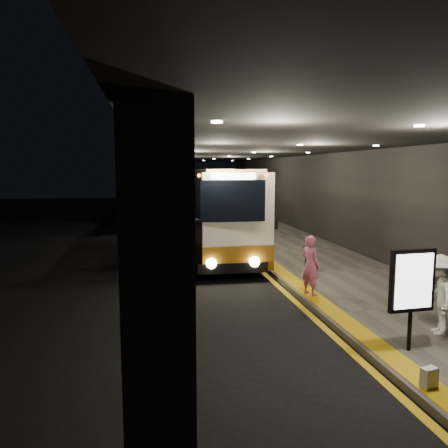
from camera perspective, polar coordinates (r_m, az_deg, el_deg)
ground at (r=13.51m, az=-2.72°, el=-8.47°), size 90.00×90.00×0.00m
lane_line_white at (r=18.29m, az=-10.27°, el=-4.42°), size 0.12×50.00×0.01m
kerb_stripe_yellow at (r=18.70m, az=2.58°, el=-4.05°), size 0.18×50.00×0.01m
sidewalk at (r=19.33m, az=9.56°, el=-3.56°), size 4.50×50.00×0.15m
tactile_strip at (r=18.78m, az=4.07°, el=-3.54°), size 0.50×50.00×0.01m
terminal_wall at (r=19.87m, az=15.90°, el=5.05°), size 0.10×50.00×6.00m
support_columns at (r=16.98m, az=-9.46°, el=2.20°), size 0.80×24.80×4.40m
canopy at (r=18.40m, az=3.12°, el=10.14°), size 9.00×50.00×0.40m
coach_main at (r=19.22m, az=-1.97°, el=1.37°), size 2.74×11.44×3.54m
coach_second at (r=32.15m, az=-5.24°, el=3.60°), size 2.38×11.02×3.46m
passenger_boarding at (r=12.39m, az=11.22°, el=-5.32°), size 0.62×0.72×1.68m
passenger_waiting_white at (r=10.41m, az=26.34°, el=-8.27°), size 0.89×1.22×1.71m
bag_plain at (r=8.12m, az=25.20°, el=-17.71°), size 0.30×0.22×0.33m
info_sign at (r=9.12m, az=23.38°, el=-7.02°), size 0.95×0.19×1.99m
stanchion_post at (r=13.28m, az=10.62°, el=-5.52°), size 0.05×0.05×1.21m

